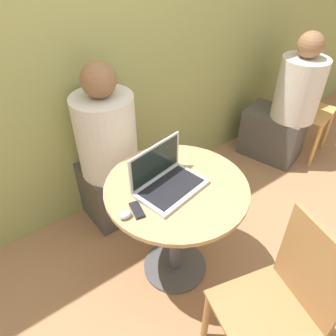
{
  "coord_description": "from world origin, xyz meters",
  "views": [
    {
      "loc": [
        -0.81,
        -1.01,
        1.87
      ],
      "look_at": [
        -0.02,
        0.05,
        0.81
      ],
      "focal_mm": 35.0,
      "sensor_mm": 36.0,
      "label": 1
    }
  ],
  "objects_px": {
    "chair_empty": "(278,306)",
    "person_seated": "(105,160)",
    "laptop": "(166,180)",
    "cell_phone": "(137,210)"
  },
  "relations": [
    {
      "from": "chair_empty",
      "to": "person_seated",
      "type": "xyz_separation_m",
      "value": [
        -0.12,
        1.4,
        0.03
      ]
    },
    {
      "from": "laptop",
      "to": "person_seated",
      "type": "height_order",
      "value": "person_seated"
    },
    {
      "from": "laptop",
      "to": "person_seated",
      "type": "relative_size",
      "value": 0.33
    },
    {
      "from": "cell_phone",
      "to": "chair_empty",
      "type": "xyz_separation_m",
      "value": [
        0.31,
        -0.66,
        -0.26
      ]
    },
    {
      "from": "laptop",
      "to": "person_seated",
      "type": "xyz_separation_m",
      "value": [
        -0.03,
        0.68,
        -0.26
      ]
    },
    {
      "from": "laptop",
      "to": "person_seated",
      "type": "distance_m",
      "value": 0.73
    },
    {
      "from": "chair_empty",
      "to": "person_seated",
      "type": "bearing_deg",
      "value": 94.86
    },
    {
      "from": "laptop",
      "to": "cell_phone",
      "type": "height_order",
      "value": "laptop"
    },
    {
      "from": "cell_phone",
      "to": "chair_empty",
      "type": "distance_m",
      "value": 0.78
    },
    {
      "from": "laptop",
      "to": "person_seated",
      "type": "bearing_deg",
      "value": 92.55
    }
  ]
}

